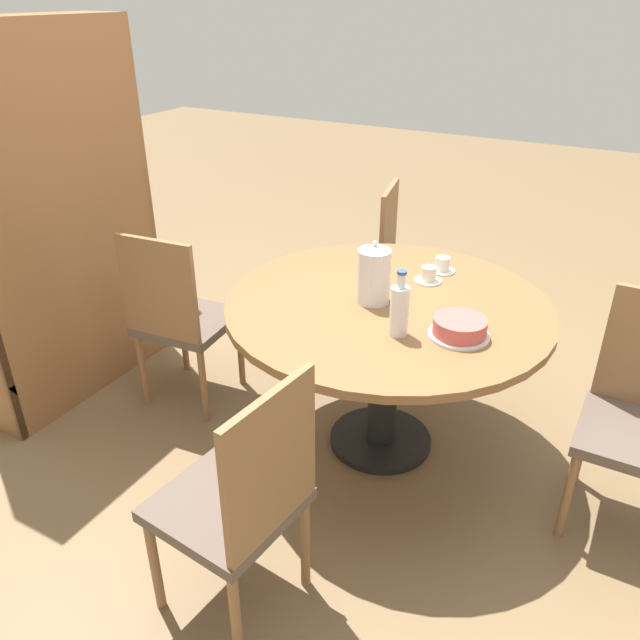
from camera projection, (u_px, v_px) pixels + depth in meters
name	position (u px, v px, depth m)	size (l,w,h in m)	color
ground_plane	(380.00, 441.00, 2.96)	(14.00, 14.00, 0.00)	brown
dining_table	(387.00, 328.00, 2.67)	(1.37, 1.37, 0.74)	black
chair_a	(180.00, 316.00, 3.03)	(0.46, 0.46, 0.93)	olive
chair_b	(241.00, 499.00, 1.95)	(0.46, 0.46, 0.93)	olive
chair_d	(409.00, 264.00, 3.62)	(0.50, 0.50, 0.93)	olive
bookshelf	(58.00, 229.00, 3.00)	(1.05, 0.28, 1.81)	brown
coffee_pot	(374.00, 274.00, 2.56)	(0.14, 0.14, 0.27)	silver
water_bottle	(399.00, 309.00, 2.32)	(0.07, 0.07, 0.26)	silver
cake_main	(460.00, 328.00, 2.34)	(0.23, 0.23, 0.07)	silver
cup_a	(428.00, 276.00, 2.78)	(0.12, 0.12, 0.07)	silver
cup_b	(442.00, 266.00, 2.88)	(0.12, 0.12, 0.07)	silver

